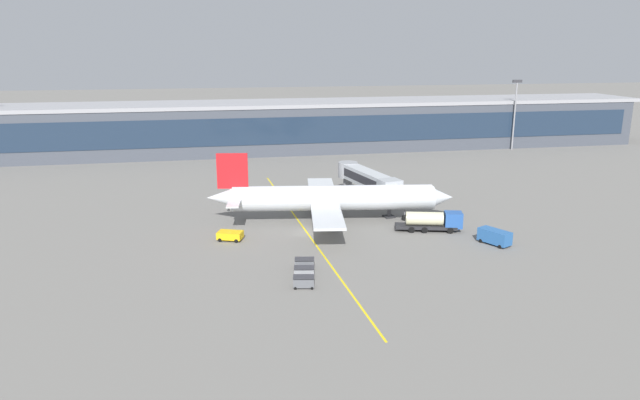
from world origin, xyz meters
name	(u,v)px	position (x,y,z in m)	size (l,w,h in m)	color
ground_plane	(308,232)	(0.00, 0.00, 0.00)	(700.00, 700.00, 0.00)	slate
apron_lead_in_line	(304,229)	(-0.31, 2.00, 0.00)	(0.30, 80.00, 0.01)	yellow
terminal_building	(291,126)	(8.90, 78.28, 7.06)	(211.83, 21.65, 14.08)	#424751
main_airliner	(331,198)	(4.97, 5.14, 4.24)	(42.44, 33.71, 12.13)	silver
jet_bridge	(366,178)	(13.75, 14.58, 5.21)	(7.51, 20.50, 6.93)	#B2B7BC
fuel_tanker	(433,221)	(20.26, -3.39, 1.75)	(11.08, 5.24, 3.25)	#232326
crew_van	(495,236)	(27.01, -11.67, 1.31)	(4.12, 5.41, 2.30)	#285B9E
pushback_tug	(230,235)	(-12.75, -1.66, 0.85)	(4.37, 3.52, 1.40)	yellow
baggage_cart_0	(304,282)	(-4.49, -22.25, 0.78)	(2.89, 2.04, 1.48)	#595B60
baggage_cart_1	(304,272)	(-3.90, -19.11, 0.78)	(2.89, 2.04, 1.48)	gray
baggage_cart_2	(305,263)	(-3.31, -15.96, 0.78)	(2.89, 2.04, 1.48)	#595B60
apron_light_mast_1	(515,109)	(72.69, 66.32, 12.00)	(2.80, 0.50, 20.17)	gray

